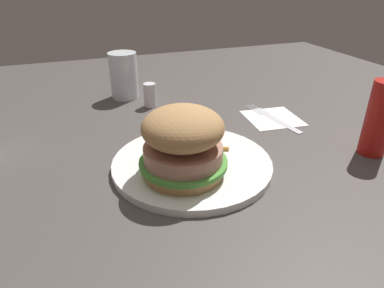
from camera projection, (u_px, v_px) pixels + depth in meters
The scene contains 9 objects.
ground_plane at pixel (196, 164), 0.57m from camera, with size 1.60×1.60×0.00m, color #47423F.
plate at pixel (192, 164), 0.56m from camera, with size 0.26×0.26×0.01m, color white.
sandwich at pixel (183, 142), 0.50m from camera, with size 0.13×0.13×0.11m.
fries_pile at pixel (191, 144), 0.60m from camera, with size 0.11×0.10×0.01m.
napkin at pixel (273, 118), 0.74m from camera, with size 0.11×0.11×0.00m, color white.
fork at pixel (272, 117), 0.74m from camera, with size 0.04×0.17×0.00m.
drink_glass at pixel (124, 78), 0.84m from camera, with size 0.07×0.07×0.11m.
ketchup_bottle at pixel (379, 119), 0.57m from camera, with size 0.04×0.04×0.13m, color #B21914.
salt_shaker at pixel (150, 95), 0.79m from camera, with size 0.03×0.03×0.06m, color white.
Camera 1 is at (-0.17, -0.46, 0.29)m, focal length 32.07 mm.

